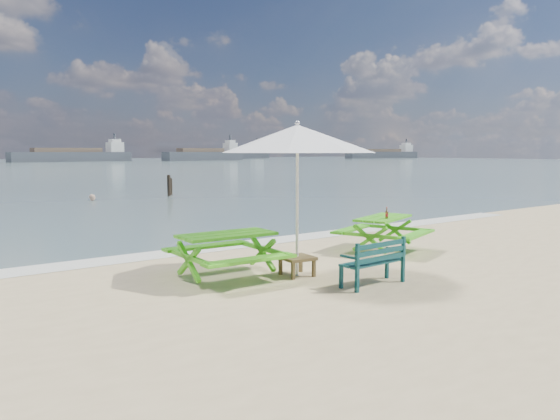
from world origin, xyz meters
TOP-DOWN VIEW (x-y plane):
  - foam_strip at (0.00, 4.60)m, footprint 22.00×0.90m
  - picnic_table_left at (-2.07, 1.75)m, footprint 1.81×2.00m
  - picnic_table_right at (2.19, 1.89)m, footprint 2.21×2.33m
  - park_bench at (-0.33, -0.17)m, footprint 1.27×0.47m
  - side_table at (-0.93, 1.16)m, footprint 0.62×0.62m
  - patio_umbrella at (-0.93, 1.16)m, footprint 3.10×3.10m
  - beer_bottle at (2.00, 1.62)m, footprint 0.06×0.06m
  - swimmer at (1.04, 18.82)m, footprint 0.64×0.47m
  - mooring_pilings at (5.27, 19.41)m, footprint 0.57×0.77m
  - cargo_ships at (57.39, 122.94)m, footprint 166.62×32.84m

SIDE VIEW (x-z plane):
  - swimmer at x=1.04m, z-range -1.31..0.30m
  - foam_strip at x=0.00m, z-range 0.00..0.01m
  - side_table at x=-0.93m, z-range 0.01..0.37m
  - park_bench at x=-0.33m, z-range -0.15..0.63m
  - picnic_table_right at x=2.19m, z-range -0.02..0.79m
  - picnic_table_left at x=-2.07m, z-range -0.02..0.81m
  - mooring_pilings at x=5.27m, z-range -0.24..1.05m
  - beer_bottle at x=2.00m, z-range 0.76..1.01m
  - cargo_ships at x=57.39m, z-range -1.02..3.38m
  - patio_umbrella at x=-0.93m, z-range 1.13..3.90m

